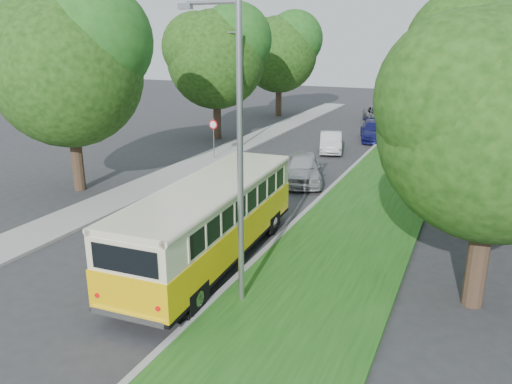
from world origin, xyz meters
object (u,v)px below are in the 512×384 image
at_px(lamppost_near, 237,148).
at_px(car_grey, 379,115).
at_px(lamppost_far, 240,85).
at_px(car_silver, 303,168).
at_px(car_white, 331,142).
at_px(vintage_bus, 211,223).
at_px(car_blue, 374,131).

distance_m(lamppost_near, car_grey, 32.38).
relative_size(lamppost_far, car_silver, 1.68).
height_order(lamppost_near, car_white, lamppost_near).
distance_m(vintage_bus, car_silver, 10.20).
height_order(lamppost_near, car_grey, lamppost_near).
bearing_deg(car_silver, lamppost_far, 115.47).
bearing_deg(car_white, lamppost_near, -97.49).
xyz_separation_m(lamppost_near, car_blue, (-1.21, 24.51, -3.71)).
xyz_separation_m(lamppost_far, car_grey, (6.57, 13.59, -3.44)).
distance_m(lamppost_near, car_white, 20.14).
bearing_deg(lamppost_far, car_white, 10.15).
bearing_deg(car_white, lamppost_far, 174.02).
bearing_deg(lamppost_near, vintage_bus, 134.81).
bearing_deg(car_white, car_blue, 54.26).
relative_size(car_silver, car_white, 1.17).
distance_m(lamppost_far, car_silver, 9.80).
bearing_deg(lamppost_near, car_grey, 94.16).
bearing_deg(car_blue, car_silver, -109.23).
bearing_deg(vintage_bus, car_blue, 85.40).
xyz_separation_m(lamppost_near, car_grey, (-2.34, 32.09, -3.69)).
distance_m(lamppost_far, car_grey, 15.48).
bearing_deg(car_white, car_silver, -100.95).
bearing_deg(car_grey, car_blue, -99.99).
bearing_deg(car_blue, car_white, -123.84).
bearing_deg(lamppost_far, vintage_bus, -67.12).
distance_m(car_blue, car_grey, 7.66).
xyz_separation_m(lamppost_near, car_silver, (-2.29, 12.09, -3.61)).
height_order(lamppost_far, car_white, lamppost_far).
xyz_separation_m(vintage_bus, car_blue, (0.70, 22.59, -0.72)).
distance_m(car_silver, car_blue, 12.47).
bearing_deg(car_silver, car_blue, 64.57).
xyz_separation_m(car_white, car_grey, (0.63, 12.53, 0.05)).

